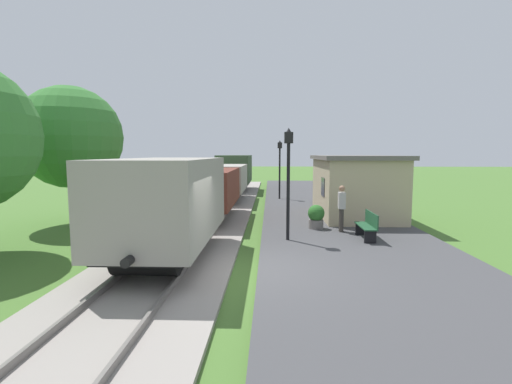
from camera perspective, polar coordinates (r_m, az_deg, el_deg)
name	(u,v)px	position (r m, az deg, el deg)	size (l,w,h in m)	color
ground_plane	(250,277)	(9.52, -0.91, -13.10)	(160.00, 160.00, 0.00)	#47702D
platform_slab	(378,274)	(9.85, 18.46, -12.00)	(6.00, 60.00, 0.25)	#424244
track_ballast	(157,273)	(9.92, -15.22, -12.16)	(3.80, 60.00, 0.12)	gray
rail_near	(184,269)	(9.70, -11.09, -11.68)	(0.07, 60.00, 0.14)	slate
rail_far	(129,268)	(10.12, -19.20, -11.15)	(0.07, 60.00, 0.14)	slate
freight_train	(218,182)	(20.26, -6.00, 1.55)	(2.50, 26.00, 2.72)	gray
station_hut	(355,185)	(17.50, 15.11, 1.00)	(3.50, 5.80, 2.78)	tan
bench_near_hut	(368,225)	(12.90, 17.03, -4.97)	(0.42, 1.50, 0.91)	#1E4C2D
bench_down_platform	(326,194)	(21.89, 10.87, -0.38)	(0.42, 1.50, 0.91)	#1E4C2D
person_waiting	(342,207)	(13.77, 13.20, -2.22)	(0.26, 0.39, 1.71)	#38332D
potted_planter	(316,216)	(14.25, 9.36, -3.75)	(0.64, 0.64, 0.92)	slate
lamp_post_near	(288,163)	(12.03, 5.08, 4.48)	(0.28, 0.28, 3.70)	black
lamp_post_far	(280,159)	(23.24, 3.72, 5.22)	(0.28, 0.28, 3.70)	black
tree_trackside_far	(70,138)	(17.74, -26.96, 7.58)	(4.35, 4.35, 5.99)	#4C3823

